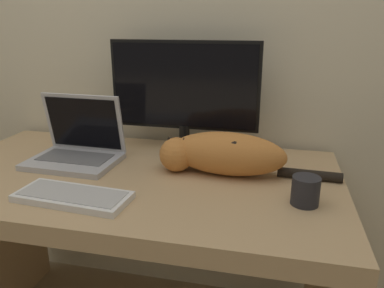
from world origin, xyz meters
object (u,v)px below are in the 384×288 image
Objects in this scene: monitor at (184,93)px; coffee_mug at (305,191)px; external_keyboard at (73,196)px; laptop at (77,149)px; cat at (222,153)px.

monitor reaches higher than coffee_mug.
coffee_mug is (0.65, 0.12, 0.03)m from external_keyboard.
external_keyboard is 0.66m from coffee_mug.
coffee_mug is at bearing -39.48° from monitor.
laptop is 0.81m from coffee_mug.
monitor reaches higher than external_keyboard.
monitor is 1.78× the size of laptop.
laptop is 0.32m from external_keyboard.
laptop reaches higher than external_keyboard.
monitor is 1.66× the size of external_keyboard.
cat is at bearing 147.16° from coffee_mug.
monitor is at bearing 30.51° from laptop.
cat is 7.33× the size of coffee_mug.
coffee_mug is at bearing 14.91° from external_keyboard.
external_keyboard is (-0.21, -0.48, -0.22)m from monitor.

